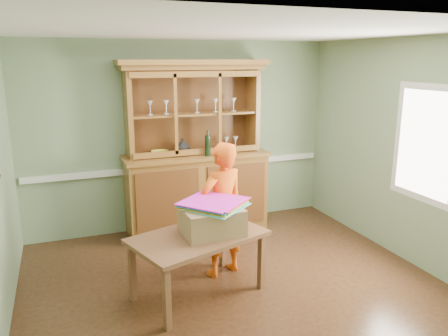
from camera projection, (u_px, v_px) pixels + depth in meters
name	position (u px, v px, depth m)	size (l,w,h in m)	color
floor	(233.00, 285.00, 4.85)	(4.50, 4.50, 0.00)	#4C2A18
ceiling	(235.00, 31.00, 4.19)	(4.50, 4.50, 0.00)	white
wall_back	(182.00, 136.00, 6.33)	(4.50, 4.50, 0.00)	gray
wall_right	(406.00, 151.00, 5.29)	(4.00, 4.00, 0.00)	gray
wall_front	(355.00, 240.00, 2.70)	(4.50, 4.50, 0.00)	gray
chair_rail	(183.00, 167.00, 6.42)	(4.41, 0.05, 0.08)	white
window_panel	(425.00, 144.00, 4.98)	(0.03, 0.96, 1.36)	white
china_hutch	(196.00, 173.00, 6.24)	(2.07, 0.68, 2.43)	#905F26
dining_table	(198.00, 242.00, 4.53)	(1.53, 1.19, 0.67)	brown
cardboard_box	(212.00, 221.00, 4.52)	(0.60, 0.48, 0.28)	#906A4A
kite_stack	(214.00, 203.00, 4.54)	(0.78, 0.78, 0.06)	#31DDEB
person	(222.00, 210.00, 4.94)	(0.57, 0.37, 1.56)	#EC550E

